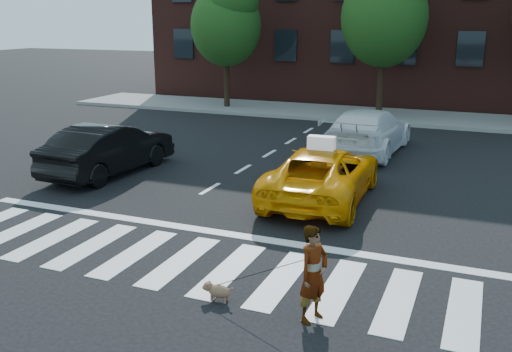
% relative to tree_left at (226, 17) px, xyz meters
% --- Properties ---
extents(ground, '(120.00, 120.00, 0.00)m').
position_rel_tree_left_xyz_m(ground, '(6.97, -17.00, -4.44)').
color(ground, black).
rests_on(ground, ground).
extents(crosswalk, '(13.00, 2.40, 0.01)m').
position_rel_tree_left_xyz_m(crosswalk, '(6.97, -17.00, -4.43)').
color(crosswalk, silver).
rests_on(crosswalk, ground).
extents(stop_line, '(12.00, 0.30, 0.01)m').
position_rel_tree_left_xyz_m(stop_line, '(6.97, -15.40, -4.43)').
color(stop_line, silver).
rests_on(stop_line, ground).
extents(sidewalk_far, '(30.00, 4.00, 0.15)m').
position_rel_tree_left_xyz_m(sidewalk_far, '(6.97, 0.50, -4.37)').
color(sidewalk_far, slate).
rests_on(sidewalk_far, ground).
extents(tree_left, '(3.39, 3.38, 6.50)m').
position_rel_tree_left_xyz_m(tree_left, '(0.00, 0.00, 0.00)').
color(tree_left, black).
rests_on(tree_left, ground).
extents(tree_mid, '(3.69, 3.69, 7.10)m').
position_rel_tree_left_xyz_m(tree_mid, '(7.50, -0.00, 0.41)').
color(tree_mid, black).
rests_on(tree_mid, ground).
extents(taxi, '(2.37, 4.85, 1.33)m').
position_rel_tree_left_xyz_m(taxi, '(8.37, -12.34, -3.78)').
color(taxi, orange).
rests_on(taxi, ground).
extents(black_sedan, '(1.79, 4.53, 1.47)m').
position_rel_tree_left_xyz_m(black_sedan, '(1.97, -12.28, -3.71)').
color(black_sedan, black).
rests_on(black_sedan, ground).
extents(white_suv, '(2.35, 5.26, 1.50)m').
position_rel_tree_left_xyz_m(white_suv, '(8.37, -6.87, -3.69)').
color(white_suv, white).
rests_on(white_suv, ground).
extents(woman, '(0.55, 0.64, 1.49)m').
position_rel_tree_left_xyz_m(woman, '(9.86, -18.10, -3.69)').
color(woman, '#999999').
rests_on(woman, ground).
extents(dog, '(0.54, 0.23, 0.30)m').
position_rel_tree_left_xyz_m(dog, '(8.27, -18.10, -4.26)').
color(dog, '#97804D').
rests_on(dog, ground).
extents(taxi_sign, '(0.66, 0.30, 0.32)m').
position_rel_tree_left_xyz_m(taxi_sign, '(8.37, -12.54, -2.95)').
color(taxi_sign, white).
rests_on(taxi_sign, taxi).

